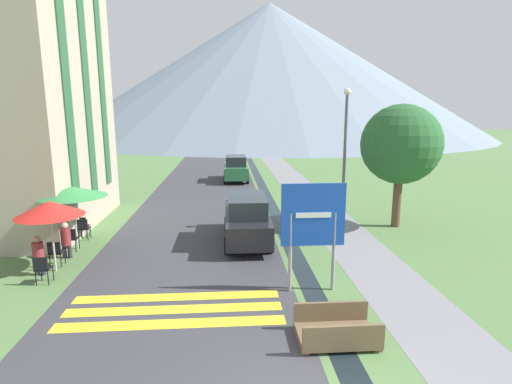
{
  "coord_description": "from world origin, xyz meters",
  "views": [
    {
      "loc": [
        -1.12,
        -5.45,
        4.91
      ],
      "look_at": [
        0.01,
        10.0,
        1.77
      ],
      "focal_mm": 28.0,
      "sensor_mm": 36.0,
      "label": 1
    }
  ],
  "objects": [
    {
      "name": "cafe_chair_far_right",
      "position": [
        -6.85,
        10.13,
        0.51
      ],
      "size": [
        0.4,
        0.4,
        0.85
      ],
      "rotation": [
        0.0,
        0.0,
        0.31
      ],
      "color": "black",
      "rests_on": "ground_plane"
    },
    {
      "name": "person_seated_near",
      "position": [
        -6.86,
        6.44,
        0.69
      ],
      "size": [
        0.32,
        0.32,
        1.25
      ],
      "color": "#282833",
      "rests_on": "ground_plane"
    },
    {
      "name": "crosswalk_marking",
      "position": [
        -2.5,
        3.94,
        0.01
      ],
      "size": [
        5.44,
        1.84,
        0.01
      ],
      "color": "yellow",
      "rests_on": "ground_plane"
    },
    {
      "name": "footbridge",
      "position": [
        1.2,
        2.28,
        0.23
      ],
      "size": [
        1.7,
        1.1,
        0.65
      ],
      "color": "brown",
      "rests_on": "ground_plane"
    },
    {
      "name": "cafe_umbrella_middle_green",
      "position": [
        -6.59,
        8.79,
        2.12
      ],
      "size": [
        2.35,
        2.35,
        2.3
      ],
      "color": "#B7B2A8",
      "rests_on": "ground_plane"
    },
    {
      "name": "cafe_umbrella_front_red",
      "position": [
        -6.52,
        6.74,
        2.01
      ],
      "size": [
        2.01,
        2.01,
        2.25
      ],
      "color": "#B7B2A8",
      "rests_on": "ground_plane"
    },
    {
      "name": "ground_plane",
      "position": [
        0.0,
        20.0,
        0.0
      ],
      "size": [
        160.0,
        160.0,
        0.0
      ],
      "primitive_type": "plane",
      "color": "#517542"
    },
    {
      "name": "road_sign",
      "position": [
        1.17,
        4.78,
        1.94
      ],
      "size": [
        1.74,
        0.11,
        3.04
      ],
      "color": "gray",
      "rests_on": "ground_plane"
    },
    {
      "name": "hotel_building",
      "position": [
        -9.39,
        12.0,
        6.43
      ],
      "size": [
        5.52,
        8.26,
        11.96
      ],
      "color": "tan",
      "rests_on": "ground_plane"
    },
    {
      "name": "drainage_channel",
      "position": [
        1.2,
        30.0,
        0.0
      ],
      "size": [
        0.6,
        60.0,
        0.0
      ],
      "color": "black",
      "rests_on": "ground_plane"
    },
    {
      "name": "cafe_chair_near_right",
      "position": [
        -6.64,
        7.11,
        0.51
      ],
      "size": [
        0.4,
        0.4,
        0.85
      ],
      "rotation": [
        0.0,
        0.0,
        0.23
      ],
      "color": "black",
      "rests_on": "ground_plane"
    },
    {
      "name": "footpath",
      "position": [
        3.6,
        30.0,
        0.0
      ],
      "size": [
        2.2,
        60.0,
        0.01
      ],
      "color": "slate",
      "rests_on": "ground_plane"
    },
    {
      "name": "cafe_chair_middle",
      "position": [
        -6.69,
        8.55,
        0.51
      ],
      "size": [
        0.4,
        0.4,
        0.85
      ],
      "rotation": [
        0.0,
        0.0,
        0.13
      ],
      "color": "black",
      "rests_on": "ground_plane"
    },
    {
      "name": "person_seated_far",
      "position": [
        -6.6,
        7.88,
        0.69
      ],
      "size": [
        0.32,
        0.32,
        1.25
      ],
      "color": "#282833",
      "rests_on": "ground_plane"
    },
    {
      "name": "streetlamp",
      "position": [
        3.66,
        10.43,
        3.4
      ],
      "size": [
        0.28,
        0.28,
        5.81
      ],
      "color": "#515156",
      "rests_on": "ground_plane"
    },
    {
      "name": "parked_car_near",
      "position": [
        -0.4,
        9.21,
        0.91
      ],
      "size": [
        1.72,
        4.42,
        1.82
      ],
      "color": "black",
      "rests_on": "ground_plane"
    },
    {
      "name": "cafe_chair_far_left",
      "position": [
        -6.7,
        9.82,
        0.51
      ],
      "size": [
        0.4,
        0.4,
        0.85
      ],
      "rotation": [
        0.0,
        0.0,
        0.43
      ],
      "color": "black",
      "rests_on": "ground_plane"
    },
    {
      "name": "road",
      "position": [
        -2.5,
        30.0,
        0.0
      ],
      "size": [
        6.4,
        60.0,
        0.01
      ],
      "color": "#38383D",
      "rests_on": "ground_plane"
    },
    {
      "name": "tree_by_path",
      "position": [
        6.15,
        10.78,
        3.54
      ],
      "size": [
        3.33,
        3.33,
        5.23
      ],
      "color": "brown",
      "rests_on": "ground_plane"
    },
    {
      "name": "cafe_chair_nearest",
      "position": [
        -6.46,
        5.75,
        0.51
      ],
      "size": [
        0.4,
        0.4,
        0.85
      ],
      "rotation": [
        0.0,
        0.0,
        0.33
      ],
      "color": "black",
      "rests_on": "ground_plane"
    },
    {
      "name": "parked_car_far",
      "position": [
        -0.5,
        22.89,
        0.91
      ],
      "size": [
        1.74,
        4.02,
        1.82
      ],
      "color": "#28663D",
      "rests_on": "ground_plane"
    },
    {
      "name": "mountain_distant",
      "position": [
        7.72,
        78.01,
        12.92
      ],
      "size": [
        83.39,
        83.39,
        25.85
      ],
      "color": "slate",
      "rests_on": "ground_plane"
    }
  ]
}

